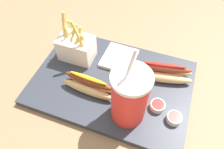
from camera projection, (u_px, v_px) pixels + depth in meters
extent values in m
cube|color=#8C6B4C|center=(112.00, 86.00, 0.65)|extent=(2.40, 2.40, 0.02)
cube|color=#2D333D|center=(112.00, 83.00, 0.63)|extent=(0.46, 0.32, 0.02)
cylinder|color=red|center=(129.00, 98.00, 0.50)|extent=(0.09, 0.09, 0.15)
cylinder|color=white|center=(132.00, 78.00, 0.43)|extent=(0.09, 0.09, 0.01)
cylinder|color=white|center=(130.00, 65.00, 0.40)|extent=(0.02, 0.03, 0.08)
cube|color=white|center=(77.00, 48.00, 0.65)|extent=(0.11, 0.07, 0.08)
cube|color=#E5C660|center=(66.00, 30.00, 0.62)|extent=(0.03, 0.03, 0.06)
cube|color=#E5C660|center=(80.00, 35.00, 0.61)|extent=(0.01, 0.02, 0.06)
cube|color=#E5C660|center=(71.00, 27.00, 0.62)|extent=(0.01, 0.04, 0.08)
cube|color=#E5C660|center=(77.00, 41.00, 0.61)|extent=(0.02, 0.02, 0.06)
cube|color=#E5C660|center=(73.00, 35.00, 0.61)|extent=(0.03, 0.03, 0.07)
cube|color=#E5C660|center=(78.00, 36.00, 0.58)|extent=(0.04, 0.01, 0.09)
cube|color=#E5C660|center=(80.00, 39.00, 0.61)|extent=(0.01, 0.03, 0.06)
cube|color=#E5C660|center=(83.00, 40.00, 0.61)|extent=(0.01, 0.02, 0.06)
cube|color=#E5C660|center=(64.00, 26.00, 0.61)|extent=(0.01, 0.02, 0.09)
ellipsoid|color=#E5C689|center=(163.00, 70.00, 0.63)|extent=(0.17, 0.06, 0.03)
ellipsoid|color=#E5C689|center=(162.00, 77.00, 0.61)|extent=(0.17, 0.06, 0.03)
ellipsoid|color=brown|center=(164.00, 68.00, 0.60)|extent=(0.16, 0.05, 0.02)
ellipsoid|color=red|center=(165.00, 65.00, 0.59)|extent=(0.12, 0.03, 0.01)
ellipsoid|color=#DBB775|center=(91.00, 83.00, 0.60)|extent=(0.16, 0.03, 0.03)
ellipsoid|color=#DBB775|center=(87.00, 90.00, 0.59)|extent=(0.16, 0.03, 0.03)
ellipsoid|color=maroon|center=(89.00, 81.00, 0.57)|extent=(0.15, 0.03, 0.02)
ellipsoid|color=gold|center=(88.00, 78.00, 0.56)|extent=(0.11, 0.02, 0.01)
cylinder|color=white|center=(157.00, 106.00, 0.56)|extent=(0.04, 0.04, 0.02)
cylinder|color=#B2140F|center=(158.00, 105.00, 0.56)|extent=(0.03, 0.03, 0.01)
cylinder|color=white|center=(174.00, 118.00, 0.54)|extent=(0.04, 0.04, 0.02)
cylinder|color=#B2140F|center=(175.00, 117.00, 0.53)|extent=(0.03, 0.03, 0.01)
cube|color=white|center=(119.00, 58.00, 0.67)|extent=(0.10, 0.11, 0.01)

